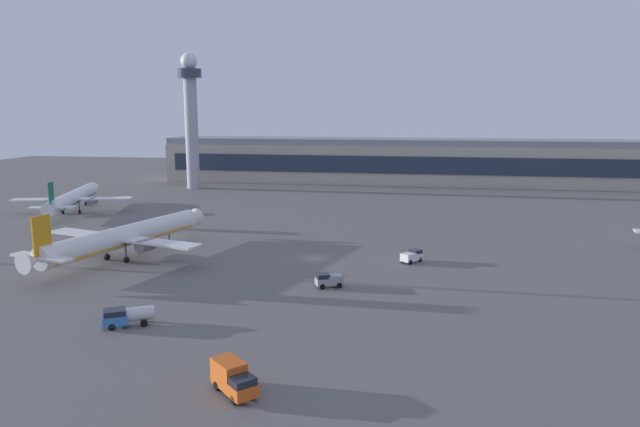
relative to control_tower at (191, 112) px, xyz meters
name	(u,v)px	position (x,y,z in m)	size (l,w,h in m)	color
ground_plane	(315,258)	(59.29, -88.33, -26.27)	(416.00, 416.00, 0.00)	#605E5B
terminal_building	(416,161)	(75.89, 27.80, -18.17)	(187.02, 22.40, 16.40)	#B2AD99
control_tower	(191,112)	(0.00, 0.00, 0.00)	(8.00, 8.00, 45.94)	#A8A8B2
airplane_mid_apron	(124,237)	(24.84, -94.90, -22.11)	(33.09, 42.15, 10.99)	silver
airplane_far_stand	(73,198)	(-13.08, -51.64, -22.44)	(30.43, 38.75, 10.13)	white
maintenance_van	(329,280)	(64.55, -105.57, -25.09)	(4.58, 3.50, 2.25)	gray
fuel_truck	(127,316)	(41.86, -126.15, -24.90)	(6.52, 4.94, 2.35)	#3372BF
baggage_tractor	(412,256)	(76.98, -88.28, -25.09)	(4.13, 4.45, 2.25)	white
catering_truck	(233,378)	(60.88, -140.95, -24.69)	(5.71, 5.60, 3.05)	#D85919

